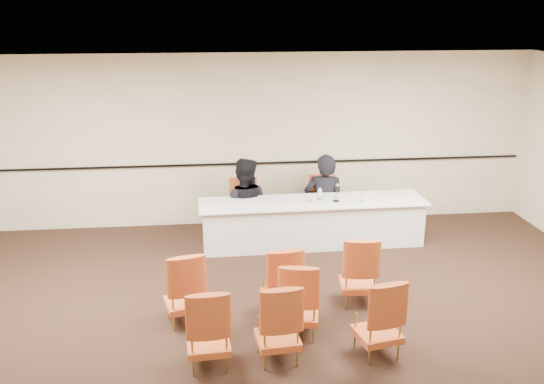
{
  "coord_description": "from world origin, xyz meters",
  "views": [
    {
      "loc": [
        -0.75,
        -6.28,
        3.8
      ],
      "look_at": [
        0.24,
        2.6,
        0.99
      ],
      "focal_mm": 40.0,
      "sensor_mm": 36.0,
      "label": 1
    }
  ],
  "objects": [
    {
      "name": "ceiling",
      "position": [
        0.0,
        0.0,
        3.0
      ],
      "size": [
        10.0,
        10.0,
        0.0
      ],
      "primitive_type": "plane",
      "rotation": [
        3.14,
        0.0,
        0.0
      ],
      "color": "white",
      "rests_on": "ground"
    },
    {
      "name": "panelist_main",
      "position": [
        1.23,
        3.4,
        0.41
      ],
      "size": [
        0.78,
        0.59,
        1.92
      ],
      "primitive_type": "imported",
      "rotation": [
        0.0,
        0.0,
        2.94
      ],
      "color": "black",
      "rests_on": "ground"
    },
    {
      "name": "aud_chair_back_left",
      "position": [
        -0.8,
        -0.48,
        0.47
      ],
      "size": [
        0.53,
        0.53,
        0.95
      ],
      "primitive_type": null,
      "rotation": [
        0.0,
        0.0,
        0.06
      ],
      "color": "#A83D1E",
      "rests_on": "ground"
    },
    {
      "name": "coffee_cup",
      "position": [
        1.76,
        2.7,
        0.8
      ],
      "size": [
        0.09,
        0.09,
        0.13
      ],
      "primitive_type": "cylinder",
      "rotation": [
        0.0,
        0.0,
        0.09
      ],
      "color": "white",
      "rests_on": "panel_table"
    },
    {
      "name": "panel_table",
      "position": [
        0.93,
        2.85,
        0.37
      ],
      "size": [
        3.68,
        0.91,
        0.73
      ],
      "primitive_type": null,
      "rotation": [
        0.0,
        0.0,
        0.02
      ],
      "color": "white",
      "rests_on": "ground"
    },
    {
      "name": "floor",
      "position": [
        0.0,
        0.0,
        0.0
      ],
      "size": [
        10.0,
        10.0,
        0.0
      ],
      "primitive_type": "plane",
      "color": "black",
      "rests_on": "ground"
    },
    {
      "name": "panelist_main_chair",
      "position": [
        1.23,
        3.4,
        0.47
      ],
      "size": [
        0.51,
        0.51,
        0.95
      ],
      "primitive_type": null,
      "rotation": [
        0.0,
        0.0,
        0.02
      ],
      "color": "#A83D1E",
      "rests_on": "ground"
    },
    {
      "name": "drinking_glass",
      "position": [
        0.93,
        2.79,
        0.78
      ],
      "size": [
        0.07,
        0.07,
        0.1
      ],
      "primitive_type": "cylinder",
      "rotation": [
        0.0,
        0.0,
        0.08
      ],
      "color": "silver",
      "rests_on": "panel_table"
    },
    {
      "name": "aud_chair_front_right",
      "position": [
        1.17,
        0.77,
        0.47
      ],
      "size": [
        0.55,
        0.55,
        0.95
      ],
      "primitive_type": null,
      "rotation": [
        0.0,
        0.0,
        -0.1
      ],
      "color": "#A83D1E",
      "rests_on": "ground"
    },
    {
      "name": "papers",
      "position": [
        1.43,
        2.77,
        0.74
      ],
      "size": [
        0.33,
        0.26,
        0.0
      ],
      "primitive_type": "cube",
      "rotation": [
        0.0,
        0.0,
        0.14
      ],
      "color": "silver",
      "rests_on": "panel_table"
    },
    {
      "name": "water_bottle",
      "position": [
        1.03,
        2.79,
        0.85
      ],
      "size": [
        0.08,
        0.08,
        0.24
      ],
      "primitive_type": null,
      "rotation": [
        0.0,
        0.0,
        0.12
      ],
      "color": "teal",
      "rests_on": "panel_table"
    },
    {
      "name": "panelist_second_chair",
      "position": [
        -0.15,
        3.38,
        0.47
      ],
      "size": [
        0.51,
        0.51,
        0.95
      ],
      "primitive_type": null,
      "rotation": [
        0.0,
        0.0,
        0.02
      ],
      "color": "#A83D1E",
      "rests_on": "ground"
    },
    {
      "name": "aud_chair_back_mid",
      "position": [
        -0.04,
        -0.45,
        0.47
      ],
      "size": [
        0.54,
        0.54,
        0.95
      ],
      "primitive_type": null,
      "rotation": [
        0.0,
        0.0,
        0.09
      ],
      "color": "#A83D1E",
      "rests_on": "ground"
    },
    {
      "name": "aud_chair_front_left",
      "position": [
        -1.08,
        0.51,
        0.47
      ],
      "size": [
        0.6,
        0.6,
        0.95
      ],
      "primitive_type": null,
      "rotation": [
        0.0,
        0.0,
        0.24
      ],
      "color": "#A83D1E",
      "rests_on": "ground"
    },
    {
      "name": "aud_chair_front_mid",
      "position": [
        0.13,
        0.56,
        0.47
      ],
      "size": [
        0.56,
        0.56,
        0.95
      ],
      "primitive_type": null,
      "rotation": [
        0.0,
        0.0,
        0.12
      ],
      "color": "#A83D1E",
      "rests_on": "ground"
    },
    {
      "name": "aud_chair_extra",
      "position": [
        0.28,
        0.06,
        0.47
      ],
      "size": [
        0.59,
        0.59,
        0.95
      ],
      "primitive_type": null,
      "rotation": [
        0.0,
        0.0,
        -0.2
      ],
      "color": "#A83D1E",
      "rests_on": "ground"
    },
    {
      "name": "panelist_second",
      "position": [
        -0.15,
        3.38,
        0.45
      ],
      "size": [
        0.99,
        0.85,
        1.8
      ],
      "primitive_type": "imported",
      "rotation": [
        0.0,
        0.0,
        2.93
      ],
      "color": "black",
      "rests_on": "ground"
    },
    {
      "name": "wall_rail",
      "position": [
        0.0,
        3.96,
        1.1
      ],
      "size": [
        9.8,
        0.04,
        0.03
      ],
      "primitive_type": "cube",
      "color": "black",
      "rests_on": "wall_back"
    },
    {
      "name": "wall_back",
      "position": [
        0.0,
        4.0,
        1.5
      ],
      "size": [
        10.0,
        0.04,
        3.0
      ],
      "primitive_type": "cube",
      "color": "beige",
      "rests_on": "ground"
    },
    {
      "name": "aud_chair_back_right",
      "position": [
        1.08,
        -0.46,
        0.47
      ],
      "size": [
        0.59,
        0.59,
        0.95
      ],
      "primitive_type": null,
      "rotation": [
        0.0,
        0.0,
        0.21
      ],
      "color": "#A83D1E",
      "rests_on": "ground"
    },
    {
      "name": "microphone",
      "position": [
        1.29,
        2.78,
        0.87
      ],
      "size": [
        0.16,
        0.21,
        0.27
      ],
      "primitive_type": null,
      "rotation": [
        0.0,
        0.0,
        -0.34
      ],
      "color": "black",
      "rests_on": "panel_table"
    }
  ]
}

